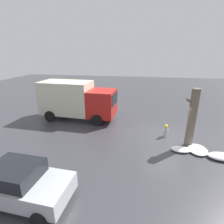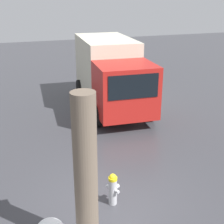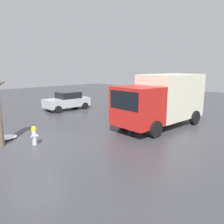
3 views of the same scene
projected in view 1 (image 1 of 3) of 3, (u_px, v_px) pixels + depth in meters
The scene contains 9 objects.
ground_plane at pixel (165, 136), 12.06m from camera, with size 60.00×60.00×0.00m, color #38383D.
fire_hydrant at pixel (166, 130), 11.91m from camera, with size 0.42×0.35×0.91m.
tree_trunk at pixel (192, 118), 10.33m from camera, with size 0.74×0.48×3.61m.
delivery_truck at pixel (77, 99), 14.84m from camera, with size 6.45×2.95×3.19m.
pedestrian at pixel (101, 111), 14.34m from camera, with size 0.36×0.36×1.66m.
parked_car at pixel (20, 183), 6.70m from camera, with size 3.94×2.16×1.54m.
snow_pile_by_hydrant at pixel (181, 149), 10.29m from camera, with size 1.11×0.73×0.21m.
snow_pile_curbside at pixel (222, 157), 9.51m from camera, with size 1.50×0.83×0.29m.
snow_pile_by_tree at pixel (198, 150), 10.27m from camera, with size 1.10×1.36×0.19m.
Camera 1 is at (1.79, 11.30, 5.57)m, focal length 28.00 mm.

